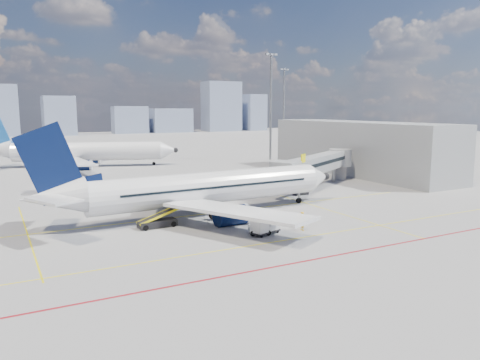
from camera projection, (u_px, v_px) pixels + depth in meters
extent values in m
plane|color=gray|center=(240.00, 228.00, 49.44)|extent=(420.00, 420.00, 0.00)
cube|color=yellow|center=(209.00, 213.00, 56.41)|extent=(60.00, 0.18, 0.01)
cube|color=yellow|center=(270.00, 243.00, 44.22)|extent=(80.00, 0.15, 0.01)
cube|color=yellow|center=(332.00, 211.00, 57.73)|extent=(0.15, 28.00, 0.01)
cube|color=yellow|center=(28.00, 234.00, 47.06)|extent=(0.15, 30.00, 0.01)
cube|color=maroon|center=(308.00, 261.00, 38.99)|extent=(90.00, 0.25, 0.01)
cube|color=#919599|center=(316.00, 164.00, 73.31)|extent=(20.84, 13.93, 2.60)
cube|color=black|center=(316.00, 163.00, 73.28)|extent=(20.52, 13.82, 0.55)
cube|color=#919599|center=(285.00, 172.00, 63.92)|extent=(4.49, 4.56, 3.00)
cube|color=black|center=(301.00, 192.00, 68.48)|extent=(2.20, 1.00, 0.70)
cylinder|color=slate|center=(301.00, 183.00, 68.27)|extent=(0.56, 0.56, 2.70)
cylinder|color=slate|center=(334.00, 171.00, 80.11)|extent=(0.60, 0.60, 3.90)
cylinder|color=#919599|center=(340.00, 157.00, 82.96)|extent=(4.00, 4.00, 3.00)
cylinder|color=gray|center=(340.00, 168.00, 83.26)|extent=(2.40, 2.40, 3.90)
cube|color=yellow|center=(303.00, 158.00, 64.78)|extent=(1.26, 0.82, 1.20)
cube|color=#919599|center=(359.00, 148.00, 90.01)|extent=(10.00, 42.00, 10.00)
cube|color=black|center=(339.00, 149.00, 87.77)|extent=(0.25, 40.00, 4.50)
cylinder|color=slate|center=(271.00, 108.00, 113.18)|extent=(0.56, 0.56, 25.00)
cube|color=slate|center=(271.00, 54.00, 111.24)|extent=(3.20, 0.40, 0.50)
cube|color=silver|center=(268.00, 54.00, 110.46)|extent=(0.60, 0.15, 0.35)
cube|color=silver|center=(272.00, 54.00, 111.02)|extent=(0.60, 0.15, 0.35)
cube|color=silver|center=(276.00, 55.00, 111.58)|extent=(0.60, 0.15, 0.35)
cylinder|color=slate|center=(284.00, 108.00, 156.28)|extent=(0.56, 0.56, 25.00)
cube|color=slate|center=(284.00, 69.00, 154.33)|extent=(3.20, 0.40, 0.50)
cube|color=silver|center=(282.00, 69.00, 153.56)|extent=(0.60, 0.15, 0.35)
cube|color=silver|center=(285.00, 69.00, 154.12)|extent=(0.60, 0.15, 0.35)
cube|color=silver|center=(288.00, 69.00, 154.68)|extent=(0.60, 0.15, 0.35)
cube|color=#7683A3|center=(59.00, 116.00, 216.54)|extent=(13.79, 14.34, 18.01)
cube|color=#7683A3|center=(130.00, 120.00, 232.45)|extent=(16.90, 8.00, 13.42)
cube|color=#7683A3|center=(171.00, 120.00, 242.65)|extent=(20.68, 10.36, 12.26)
cube|color=#7683A3|center=(221.00, 107.00, 255.10)|extent=(19.31, 12.29, 26.61)
cube|color=#7683A3|center=(253.00, 112.00, 265.03)|extent=(10.90, 12.87, 20.08)
cylinder|color=silver|center=(211.00, 187.00, 55.37)|extent=(29.25, 4.97, 3.79)
cone|color=silver|center=(318.00, 177.00, 63.57)|extent=(3.65, 3.93, 3.79)
sphere|color=black|center=(326.00, 176.00, 64.25)|extent=(1.11, 1.11, 1.07)
cone|color=silver|center=(53.00, 197.00, 46.41)|extent=(6.36, 4.04, 3.79)
cube|color=black|center=(311.00, 174.00, 62.85)|extent=(1.51, 1.51, 0.44)
cube|color=silver|center=(172.00, 186.00, 62.23)|extent=(10.61, 16.75, 0.56)
cube|color=silver|center=(238.00, 211.00, 47.36)|extent=(11.64, 16.60, 0.56)
cylinder|color=#071339|center=(188.00, 199.00, 60.26)|extent=(3.58, 2.37, 2.23)
cylinder|color=#071339|center=(231.00, 216.00, 50.68)|extent=(3.58, 2.37, 2.23)
cylinder|color=silver|center=(201.00, 197.00, 61.19)|extent=(0.43, 2.30, 2.29)
cylinder|color=silver|center=(245.00, 214.00, 51.61)|extent=(0.43, 2.30, 2.29)
cube|color=#071339|center=(51.00, 164.00, 45.90)|extent=(6.66, 0.58, 8.28)
cube|color=#071339|center=(76.00, 185.00, 47.42)|extent=(5.48, 0.51, 2.09)
cube|color=silver|center=(44.00, 190.00, 48.80)|extent=(4.57, 6.10, 0.21)
cube|color=silver|center=(54.00, 200.00, 43.52)|extent=(4.89, 6.15, 0.21)
cylinder|color=slate|center=(299.00, 197.00, 62.32)|extent=(0.29, 0.29, 1.80)
cylinder|color=black|center=(299.00, 200.00, 62.40)|extent=(0.77, 0.31, 0.76)
cylinder|color=slate|center=(195.00, 205.00, 57.41)|extent=(0.33, 0.33, 1.60)
cylinder|color=black|center=(195.00, 207.00, 57.46)|extent=(1.03, 0.69, 1.00)
cylinder|color=slate|center=(214.00, 213.00, 53.12)|extent=(0.33, 0.33, 1.60)
cylinder|color=black|center=(214.00, 216.00, 53.16)|extent=(1.03, 0.69, 1.00)
cube|color=black|center=(208.00, 182.00, 57.16)|extent=(23.86, 1.08, 0.25)
cube|color=black|center=(222.00, 187.00, 53.98)|extent=(23.86, 1.08, 0.25)
cylinder|color=silver|center=(88.00, 151.00, 101.27)|extent=(30.58, 14.16, 4.03)
cone|color=silver|center=(169.00, 150.00, 103.87)|extent=(4.85, 5.04, 4.03)
sphere|color=black|center=(176.00, 150.00, 104.09)|extent=(1.45, 1.45, 1.14)
cube|color=black|center=(163.00, 148.00, 103.58)|extent=(1.98, 1.98, 0.47)
cube|color=silver|center=(88.00, 152.00, 110.30)|extent=(15.65, 16.08, 0.60)
cube|color=silver|center=(72.00, 161.00, 92.12)|extent=(6.71, 17.43, 0.60)
cylinder|color=#071339|center=(91.00, 159.00, 107.42)|extent=(4.30, 3.48, 2.38)
cylinder|color=#071339|center=(81.00, 166.00, 95.70)|extent=(4.30, 3.48, 2.38)
cylinder|color=silver|center=(99.00, 159.00, 107.71)|extent=(1.16, 2.42, 2.44)
cylinder|color=silver|center=(91.00, 165.00, 96.00)|extent=(1.16, 2.42, 2.44)
cube|color=#16509B|center=(8.00, 145.00, 98.57)|extent=(5.60, 2.24, 2.22)
cylinder|color=black|center=(86.00, 163.00, 104.17)|extent=(1.16, 0.95, 1.00)
cylinder|color=black|center=(82.00, 166.00, 98.92)|extent=(1.16, 0.95, 1.00)
cylinder|color=black|center=(154.00, 164.00, 103.81)|extent=(0.81, 0.52, 0.76)
cube|color=silver|center=(260.00, 229.00, 47.03)|extent=(2.45, 1.84, 0.79)
cube|color=silver|center=(256.00, 224.00, 46.88)|extent=(1.31, 1.40, 0.59)
cube|color=black|center=(256.00, 222.00, 46.85)|extent=(1.20, 1.32, 0.35)
cylinder|color=black|center=(253.00, 233.00, 46.42)|extent=(0.59, 0.39, 0.55)
cylinder|color=black|center=(251.00, 231.00, 47.48)|extent=(0.59, 0.39, 0.55)
cylinder|color=black|center=(268.00, 233.00, 46.66)|extent=(0.59, 0.39, 0.55)
cylinder|color=black|center=(266.00, 230.00, 47.72)|extent=(0.59, 0.39, 0.55)
cube|color=black|center=(265.00, 231.00, 47.14)|extent=(3.48, 2.31, 0.16)
cube|color=silver|center=(260.00, 225.00, 46.46)|extent=(1.71, 1.68, 1.38)
cube|color=silver|center=(270.00, 222.00, 47.59)|extent=(1.71, 1.68, 1.38)
cylinder|color=black|center=(261.00, 236.00, 45.86)|extent=(0.31, 0.20, 0.28)
cylinder|color=black|center=(252.00, 234.00, 46.72)|extent=(0.31, 0.20, 0.28)
cylinder|color=black|center=(278.00, 232.00, 47.61)|extent=(0.31, 0.20, 0.28)
cylinder|color=black|center=(268.00, 229.00, 48.47)|extent=(0.31, 0.20, 0.28)
cube|color=black|center=(157.00, 223.00, 49.85)|extent=(4.17, 1.72, 0.68)
cube|color=black|center=(164.00, 213.00, 50.10)|extent=(5.89, 1.34, 1.80)
cube|color=yellow|center=(162.00, 212.00, 50.55)|extent=(5.86, 0.45, 1.87)
cube|color=yellow|center=(166.00, 214.00, 49.65)|extent=(5.86, 0.45, 1.87)
cylinder|color=black|center=(146.00, 228.00, 48.49)|extent=(0.60, 0.27, 0.58)
cylinder|color=black|center=(141.00, 225.00, 49.63)|extent=(0.60, 0.27, 0.58)
cylinder|color=black|center=(173.00, 224.00, 50.11)|extent=(0.60, 0.27, 0.58)
cylinder|color=black|center=(168.00, 221.00, 51.26)|extent=(0.60, 0.27, 0.58)
imported|color=yellow|center=(302.00, 221.00, 48.48)|extent=(0.48, 0.73, 1.98)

